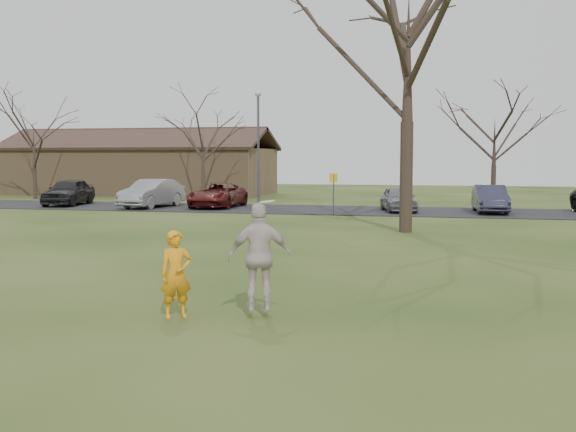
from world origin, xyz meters
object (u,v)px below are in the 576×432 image
object	(u,v)px
player_defender	(176,274)
big_tree	(408,47)
building	(140,169)
car_4	(398,199)
catching_play	(260,256)
car_1	(152,193)
car_5	(490,199)
car_0	(69,192)
car_2	(218,195)
lamp_post	(258,136)

from	to	relation	value
player_defender	big_tree	size ratio (longest dim) A/B	0.11
building	car_4	bearing A→B (deg)	-32.30
car_4	building	size ratio (longest dim) A/B	0.19
big_tree	catching_play	bearing A→B (deg)	-96.09
car_1	big_tree	bearing A→B (deg)	-25.55
car_5	building	world-z (taller)	building
car_0	car_4	xyz separation A→B (m)	(19.34, -0.18, -0.14)
car_2	car_5	bearing A→B (deg)	-1.02
building	car_0	bearing A→B (deg)	-82.91
player_defender	catching_play	world-z (taller)	catching_play
car_0	car_2	world-z (taller)	car_0
car_4	car_5	distance (m)	4.64
car_0	lamp_post	xyz separation A→B (m)	(12.37, -2.42, 3.14)
car_0	car_2	xyz separation A→B (m)	(9.19, 0.33, -0.10)
car_2	catching_play	size ratio (longest dim) A/B	2.53
catching_play	car_5	bearing A→B (deg)	78.20
car_4	catching_play	world-z (taller)	catching_play
car_0	big_tree	xyz separation A→B (m)	(20.37, -9.92, 6.17)
player_defender	car_1	bearing A→B (deg)	80.57
building	car_2	bearing A→B (deg)	-49.70
catching_play	big_tree	bearing A→B (deg)	83.91
building	catching_play	bearing A→B (deg)	-61.67
player_defender	catching_play	size ratio (longest dim) A/B	0.80
catching_play	car_1	bearing A→B (deg)	118.58
car_0	car_5	xyz separation A→B (m)	(23.98, 0.06, -0.09)
lamp_post	car_1	bearing A→B (deg)	164.10
car_2	big_tree	size ratio (longest dim) A/B	0.36
car_1	lamp_post	bearing A→B (deg)	-8.96
car_1	car_2	distance (m)	3.73
car_0	car_1	distance (m)	5.56
big_tree	car_2	bearing A→B (deg)	137.51
car_2	building	size ratio (longest dim) A/B	0.24
catching_play	player_defender	bearing A→B (deg)	-168.08
car_2	catching_play	world-z (taller)	catching_play
car_1	catching_play	distance (m)	27.68
car_5	catching_play	xyz separation A→B (m)	(-5.19, -24.85, 0.37)
car_2	car_4	xyz separation A→B (m)	(10.16, -0.50, -0.04)
car_2	car_5	distance (m)	14.80
lamp_post	car_0	bearing A→B (deg)	168.94
building	big_tree	world-z (taller)	big_tree
player_defender	car_2	size ratio (longest dim) A/B	0.31
player_defender	car_1	xyz separation A→B (m)	(-11.77, 24.62, 0.05)
big_tree	car_1	bearing A→B (deg)	147.50
car_4	car_5	xyz separation A→B (m)	(4.64, 0.24, 0.05)
car_1	car_5	world-z (taller)	car_1
car_1	car_5	size ratio (longest dim) A/B	1.13
car_5	big_tree	distance (m)	12.32
car_0	lamp_post	size ratio (longest dim) A/B	0.74
catching_play	big_tree	world-z (taller)	big_tree
big_tree	lamp_post	bearing A→B (deg)	136.85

